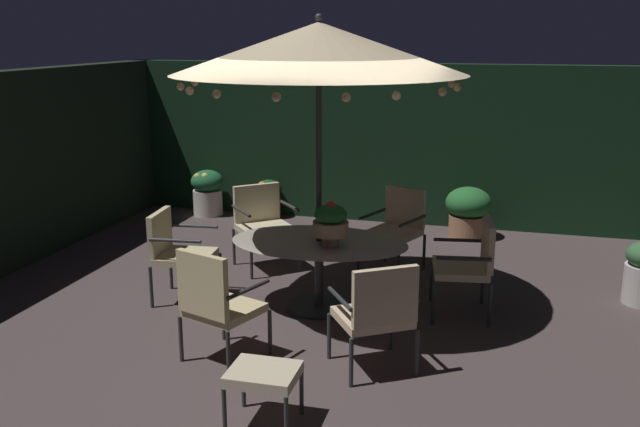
# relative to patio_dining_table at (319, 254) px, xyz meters

# --- Properties ---
(ground_plane) EXTENTS (8.00, 7.80, 0.02)m
(ground_plane) POSITION_rel_patio_dining_table_xyz_m (-0.04, -0.12, -0.58)
(ground_plane) COLOR #493C3C
(hedge_backdrop_rear) EXTENTS (8.00, 0.30, 2.30)m
(hedge_backdrop_rear) POSITION_rel_patio_dining_table_xyz_m (-0.04, 3.63, 0.58)
(hedge_backdrop_rear) COLOR black
(hedge_backdrop_rear) RESTS_ON ground_plane
(patio_dining_table) EXTENTS (1.79, 1.22, 0.71)m
(patio_dining_table) POSITION_rel_patio_dining_table_xyz_m (0.00, 0.00, 0.00)
(patio_dining_table) COLOR #2A2A2E
(patio_dining_table) RESTS_ON ground_plane
(patio_umbrella) EXTENTS (2.80, 2.80, 2.89)m
(patio_umbrella) POSITION_rel_patio_dining_table_xyz_m (0.00, 0.00, 2.01)
(patio_umbrella) COLOR #303230
(patio_umbrella) RESTS_ON ground_plane
(centerpiece_planter) EXTENTS (0.35, 0.35, 0.44)m
(centerpiece_planter) POSITION_rel_patio_dining_table_xyz_m (0.16, -0.15, 0.39)
(centerpiece_planter) COLOR tan
(centerpiece_planter) RESTS_ON patio_dining_table
(patio_chair_north) EXTENTS (0.72, 0.72, 1.01)m
(patio_chair_north) POSITION_rel_patio_dining_table_xyz_m (-0.49, -1.42, -0.00)
(patio_chair_north) COLOR #30302D
(patio_chair_north) RESTS_ON ground_plane
(patio_chair_northeast) EXTENTS (0.80, 0.79, 0.96)m
(patio_chair_northeast) POSITION_rel_patio_dining_table_xyz_m (0.84, -1.24, -0.02)
(patio_chair_northeast) COLOR #2A2E31
(patio_chair_northeast) RESTS_ON ground_plane
(patio_chair_east) EXTENTS (0.66, 0.73, 0.97)m
(patio_chair_east) POSITION_rel_patio_dining_table_xyz_m (1.48, 0.24, 0.00)
(patio_chair_east) COLOR #292B2E
(patio_chair_east) RESTS_ON ground_plane
(patio_chair_southeast) EXTENTS (0.75, 0.78, 0.96)m
(patio_chair_southeast) POSITION_rel_patio_dining_table_xyz_m (0.55, 1.40, -0.02)
(patio_chair_southeast) COLOR #2A302B
(patio_chair_southeast) RESTS_ON ground_plane
(patio_chair_south) EXTENTS (0.87, 0.87, 0.96)m
(patio_chair_south) POSITION_rel_patio_dining_table_xyz_m (-1.01, 1.11, 0.00)
(patio_chair_south) COLOR #32302F
(patio_chair_south) RESTS_ON ground_plane
(patio_chair_southwest) EXTENTS (0.65, 0.65, 0.94)m
(patio_chair_southwest) POSITION_rel_patio_dining_table_xyz_m (-1.49, -0.16, -0.01)
(patio_chair_southwest) COLOR #2C2F2F
(patio_chair_southwest) RESTS_ON ground_plane
(ottoman_footrest) EXTENTS (0.49, 0.42, 0.43)m
(ottoman_footrest) POSITION_rel_patio_dining_table_xyz_m (0.22, -2.24, -0.20)
(ottoman_footrest) COLOR #2C2E2C
(ottoman_footrest) RESTS_ON ground_plane
(potted_plant_back_left) EXTENTS (0.39, 0.39, 0.58)m
(potted_plant_back_left) POSITION_rel_patio_dining_table_xyz_m (-1.71, 3.29, -0.26)
(potted_plant_back_left) COLOR #AF6F40
(potted_plant_back_left) RESTS_ON ground_plane
(potted_plant_back_center) EXTENTS (0.61, 0.61, 0.70)m
(potted_plant_back_center) POSITION_rel_patio_dining_table_xyz_m (1.26, 3.00, -0.19)
(potted_plant_back_center) COLOR #9E6E4E
(potted_plant_back_center) RESTS_ON ground_plane
(potted_plant_left_far) EXTENTS (0.49, 0.49, 0.70)m
(potted_plant_left_far) POSITION_rel_patio_dining_table_xyz_m (-2.66, 3.18, -0.19)
(potted_plant_left_far) COLOR beige
(potted_plant_left_far) RESTS_ON ground_plane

